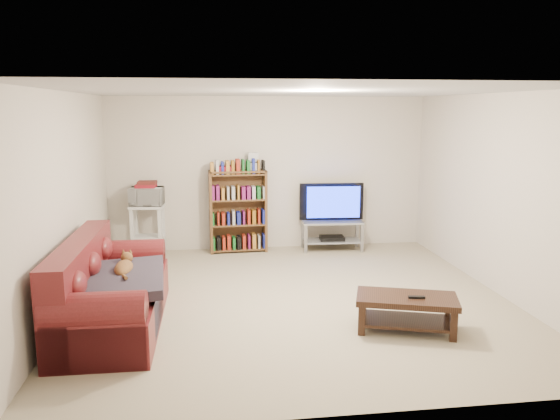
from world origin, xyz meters
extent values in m
plane|color=tan|center=(0.00, 0.00, 0.00)|extent=(5.00, 5.00, 0.00)
plane|color=white|center=(0.00, 0.00, 2.40)|extent=(5.00, 5.00, 0.00)
plane|color=silver|center=(0.00, 2.50, 1.20)|extent=(5.00, 0.00, 5.00)
plane|color=silver|center=(0.00, -2.50, 1.20)|extent=(5.00, 0.00, 5.00)
plane|color=silver|center=(-2.50, 0.00, 1.20)|extent=(0.00, 5.00, 5.00)
plane|color=silver|center=(2.50, 0.00, 1.20)|extent=(0.00, 5.00, 5.00)
cube|color=maroon|center=(-1.94, -0.54, 0.20)|extent=(0.93, 2.13, 0.41)
cube|color=maroon|center=(-2.27, -0.53, 0.46)|extent=(0.27, 2.13, 0.89)
cube|color=maroon|center=(-1.95, -1.48, 0.26)|extent=(0.87, 0.25, 0.53)
cube|color=maroon|center=(-1.93, 0.41, 0.26)|extent=(0.87, 0.25, 0.53)
cube|color=#352E3A|center=(-1.84, -0.68, 0.54)|extent=(0.90, 1.12, 0.19)
cube|color=black|center=(0.99, -1.05, 0.33)|extent=(1.10, 0.78, 0.06)
cube|color=black|center=(0.99, -1.05, 0.10)|extent=(0.99, 0.70, 0.03)
cube|color=black|center=(0.52, -1.10, 0.15)|extent=(0.09, 0.09, 0.30)
cube|color=black|center=(1.35, -1.37, 0.15)|extent=(0.09, 0.09, 0.30)
cube|color=black|center=(0.63, -0.74, 0.15)|extent=(0.09, 0.09, 0.30)
cube|color=black|center=(1.46, -1.01, 0.15)|extent=(0.09, 0.09, 0.30)
cube|color=black|center=(1.06, -1.13, 0.37)|extent=(0.17, 0.07, 0.02)
cube|color=#999EA3|center=(0.97, 2.19, 0.46)|extent=(0.97, 0.48, 0.03)
cube|color=#999EA3|center=(0.97, 2.19, 0.15)|extent=(0.92, 0.45, 0.02)
cube|color=gray|center=(0.52, 2.03, 0.24)|extent=(0.05, 0.05, 0.47)
cube|color=gray|center=(1.40, 1.98, 0.24)|extent=(0.05, 0.05, 0.47)
cube|color=gray|center=(0.54, 2.40, 0.24)|extent=(0.05, 0.05, 0.47)
cube|color=gray|center=(1.42, 2.35, 0.24)|extent=(0.05, 0.05, 0.47)
imported|color=black|center=(0.97, 2.19, 0.76)|extent=(1.02, 0.19, 0.59)
cube|color=black|center=(0.97, 2.19, 0.19)|extent=(0.39, 0.29, 0.06)
cube|color=brown|center=(-0.93, 2.27, 0.64)|extent=(0.05, 0.28, 1.28)
cube|color=brown|center=(-0.08, 2.31, 0.64)|extent=(0.05, 0.28, 1.28)
cube|color=brown|center=(-0.50, 2.29, 1.26)|extent=(0.90, 0.31, 0.03)
cube|color=maroon|center=(-0.70, 2.28, 1.31)|extent=(0.26, 0.21, 0.07)
cube|color=silver|center=(-1.88, 2.19, 0.77)|extent=(0.52, 0.40, 0.04)
cube|color=silver|center=(-1.88, 2.19, 0.30)|extent=(0.47, 0.36, 0.03)
cube|color=silver|center=(-2.10, 2.08, 0.37)|extent=(0.05, 0.05, 0.75)
cube|color=silver|center=(-1.69, 2.04, 0.37)|extent=(0.05, 0.05, 0.75)
cube|color=silver|center=(-2.07, 2.35, 0.37)|extent=(0.05, 0.05, 0.75)
cube|color=silver|center=(-1.66, 2.31, 0.37)|extent=(0.05, 0.05, 0.75)
imported|color=silver|center=(-1.88, 2.19, 0.92)|extent=(0.51, 0.37, 0.27)
cube|color=maroon|center=(-1.88, 2.19, 1.08)|extent=(0.31, 0.28, 0.05)
camera|label=1|loc=(-0.96, -6.05, 2.21)|focal=35.00mm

